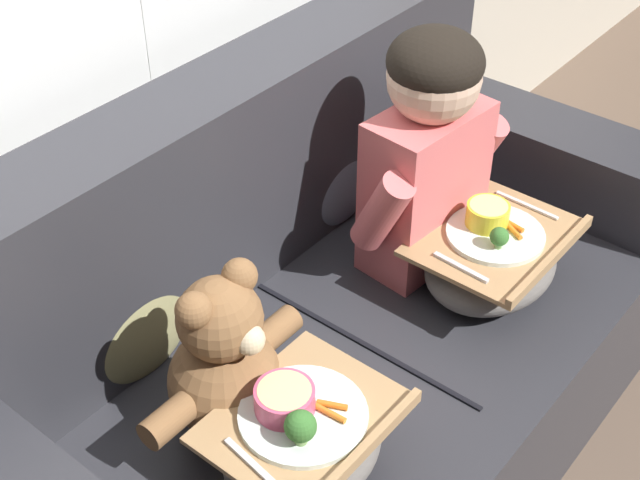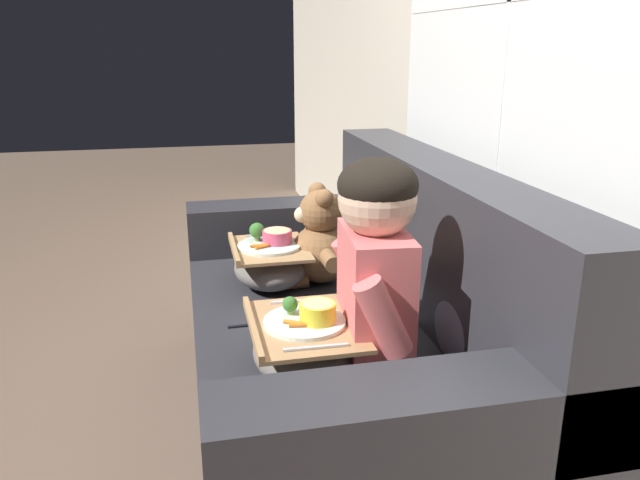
{
  "view_description": "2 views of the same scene",
  "coord_description": "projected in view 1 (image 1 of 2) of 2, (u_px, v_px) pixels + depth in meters",
  "views": [
    {
      "loc": [
        -1.18,
        -0.89,
        1.92
      ],
      "look_at": [
        -0.07,
        0.01,
        0.79
      ],
      "focal_mm": 50.0,
      "sensor_mm": 36.0,
      "label": 1
    },
    {
      "loc": [
        1.91,
        -0.48,
        1.38
      ],
      "look_at": [
        -0.03,
        -0.05,
        0.75
      ],
      "focal_mm": 35.0,
      "sensor_mm": 36.0,
      "label": 2
    }
  ],
  "objects": [
    {
      "name": "teddy_bear",
      "position": [
        226.0,
        366.0,
        1.75
      ],
      "size": [
        0.42,
        0.29,
        0.39
      ],
      "color": "brown",
      "rests_on": "couch"
    },
    {
      "name": "throw_pillow_behind_child",
      "position": [
        335.0,
        167.0,
        2.32
      ],
      "size": [
        0.32,
        0.16,
        0.34
      ],
      "color": "slate",
      "rests_on": "couch"
    },
    {
      "name": "couch",
      "position": [
        320.0,
        356.0,
        2.16
      ],
      "size": [
        1.84,
        0.96,
        1.0
      ],
      "color": "#2D2D33",
      "rests_on": "ground_plane"
    },
    {
      "name": "throw_pillow_behind_teddy",
      "position": [
        131.0,
        309.0,
        1.89
      ],
      "size": [
        0.34,
        0.16,
        0.35
      ],
      "color": "#898456",
      "rests_on": "couch"
    },
    {
      "name": "ground_plane",
      "position": [
        340.0,
        463.0,
        2.35
      ],
      "size": [
        14.0,
        14.0,
        0.0
      ],
      "primitive_type": "plane",
      "color": "brown"
    },
    {
      "name": "lap_tray_teddy",
      "position": [
        303.0,
        441.0,
        1.69
      ],
      "size": [
        0.36,
        0.29,
        0.24
      ],
      "color": "slate",
      "rests_on": "teddy_bear"
    },
    {
      "name": "lap_tray_child",
      "position": [
        491.0,
        259.0,
        2.13
      ],
      "size": [
        0.39,
        0.3,
        0.22
      ],
      "color": "slate",
      "rests_on": "child_figure"
    },
    {
      "name": "child_figure",
      "position": [
        429.0,
        141.0,
        2.07
      ],
      "size": [
        0.45,
        0.23,
        0.62
      ],
      "color": "#DB6666",
      "rests_on": "couch"
    }
  ]
}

